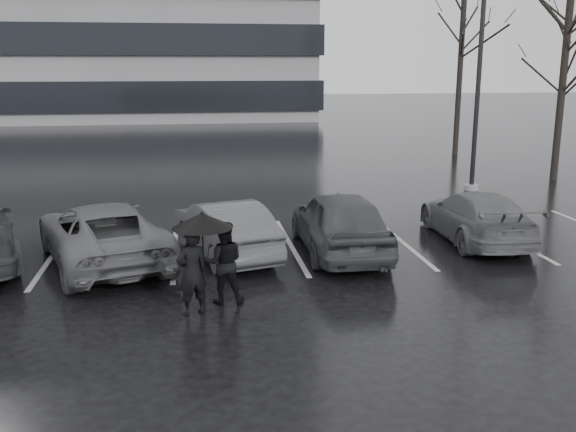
# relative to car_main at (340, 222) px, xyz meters

# --- Properties ---
(ground) EXTENTS (160.00, 160.00, 0.00)m
(ground) POSITION_rel_car_main_xyz_m (-1.63, -1.72, -0.75)
(ground) COLOR black
(ground) RESTS_ON ground
(car_main) EXTENTS (1.79, 4.40, 1.50)m
(car_main) POSITION_rel_car_main_xyz_m (0.00, 0.00, 0.00)
(car_main) COLOR black
(car_main) RESTS_ON ground
(car_west_a) EXTENTS (2.42, 4.17, 1.30)m
(car_west_a) POSITION_rel_car_main_xyz_m (-2.67, 0.18, -0.10)
(car_west_a) COLOR #303033
(car_west_a) RESTS_ON ground
(car_west_b) EXTENTS (3.68, 5.36, 1.36)m
(car_west_b) POSITION_rel_car_main_xyz_m (-5.37, 0.04, -0.07)
(car_west_b) COLOR #464648
(car_west_b) RESTS_ON ground
(car_east) EXTENTS (1.94, 4.39, 1.25)m
(car_east) POSITION_rel_car_main_xyz_m (3.60, 0.51, -0.12)
(car_east) COLOR #464648
(car_east) RESTS_ON ground
(pedestrian_left) EXTENTS (0.67, 0.56, 1.55)m
(pedestrian_left) POSITION_rel_car_main_xyz_m (-3.44, -3.33, 0.03)
(pedestrian_left) COLOR black
(pedestrian_left) RESTS_ON ground
(pedestrian_right) EXTENTS (0.78, 0.62, 1.55)m
(pedestrian_right) POSITION_rel_car_main_xyz_m (-2.86, -2.82, 0.03)
(pedestrian_right) COLOR black
(pedestrian_right) RESTS_ON ground
(umbrella) EXTENTS (1.07, 1.07, 1.82)m
(umbrella) POSITION_rel_car_main_xyz_m (-3.23, -3.12, 0.91)
(umbrella) COLOR black
(umbrella) RESTS_ON ground
(lamp_post) EXTENTS (0.50, 0.50, 9.18)m
(lamp_post) POSITION_rel_car_main_xyz_m (6.35, 6.76, 3.46)
(lamp_post) COLOR gray
(lamp_post) RESTS_ON ground
(stall_stripes) EXTENTS (19.72, 5.00, 0.00)m
(stall_stripes) POSITION_rel_car_main_xyz_m (-2.43, 0.78, -0.75)
(stall_stripes) COLOR #B4B4B7
(stall_stripes) RESTS_ON ground
(tree_east) EXTENTS (0.26, 0.26, 8.00)m
(tree_east) POSITION_rel_car_main_xyz_m (10.37, 8.28, 3.25)
(tree_east) COLOR black
(tree_east) RESTS_ON ground
(tree_ne) EXTENTS (0.26, 0.26, 7.00)m
(tree_ne) POSITION_rel_car_main_xyz_m (12.87, 12.28, 2.75)
(tree_ne) COLOR black
(tree_ne) RESTS_ON ground
(tree_north) EXTENTS (0.26, 0.26, 8.50)m
(tree_north) POSITION_rel_car_main_xyz_m (9.37, 15.28, 3.50)
(tree_north) COLOR black
(tree_north) RESTS_ON ground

